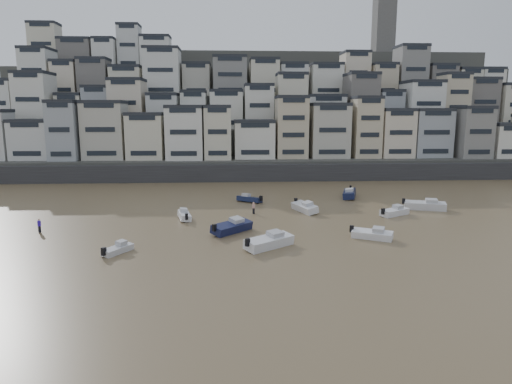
{
  "coord_description": "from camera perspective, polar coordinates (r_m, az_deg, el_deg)",
  "views": [
    {
      "loc": [
        6.04,
        -28.66,
        14.67
      ],
      "look_at": [
        9.37,
        30.0,
        4.0
      ],
      "focal_mm": 32.0,
      "sensor_mm": 36.0,
      "label": 1
    }
  ],
  "objects": [
    {
      "name": "hillside",
      "position": [
        133.79,
        0.48,
        9.58
      ],
      "size": [
        141.04,
        66.0,
        50.0
      ],
      "color": "#4C4C47",
      "rests_on": "ground"
    },
    {
      "name": "boat_j",
      "position": [
        49.59,
        -16.9,
        -6.72
      ],
      "size": [
        3.18,
        4.02,
        1.07
      ],
      "primitive_type": null,
      "rotation": [
        0.0,
        0.0,
        1.01
      ],
      "color": "silver",
      "rests_on": "ground"
    },
    {
      "name": "boat_c",
      "position": [
        55.25,
        -3.03,
        -4.22
      ],
      "size": [
        5.73,
        5.72,
        1.66
      ],
      "primitive_type": null,
      "rotation": [
        0.0,
        0.0,
        0.78
      ],
      "color": "#14193F",
      "rests_on": "ground"
    },
    {
      "name": "boat_i",
      "position": [
        78.55,
        11.61,
        -0.04
      ],
      "size": [
        3.94,
        6.72,
        1.74
      ],
      "primitive_type": null,
      "rotation": [
        0.0,
        0.0,
        -1.88
      ],
      "color": "#12193B",
      "rests_on": "ground"
    },
    {
      "name": "boat_e",
      "position": [
        66.54,
        6.09,
        -1.8
      ],
      "size": [
        3.73,
        6.13,
        1.59
      ],
      "primitive_type": null,
      "rotation": [
        0.0,
        0.0,
        -1.23
      ],
      "color": "silver",
      "rests_on": "ground"
    },
    {
      "name": "boat_f",
      "position": [
        62.6,
        -8.95,
        -2.78
      ],
      "size": [
        2.55,
        4.95,
        1.29
      ],
      "primitive_type": null,
      "rotation": [
        0.0,
        0.0,
        1.79
      ],
      "color": "white",
      "rests_on": "ground"
    },
    {
      "name": "boat_h",
      "position": [
        73.2,
        -0.82,
        -0.77
      ],
      "size": [
        4.63,
        3.96,
        1.26
      ],
      "primitive_type": null,
      "rotation": [
        0.0,
        0.0,
        2.51
      ],
      "color": "#121B3B",
      "rests_on": "ground"
    },
    {
      "name": "boat_a",
      "position": [
        49.23,
        1.66,
        -6.0
      ],
      "size": [
        6.3,
        5.44,
        1.72
      ],
      "primitive_type": null,
      "rotation": [
        0.0,
        0.0,
        0.64
      ],
      "color": "silver",
      "rests_on": "ground"
    },
    {
      "name": "person_blue",
      "position": [
        60.94,
        -25.46,
        -3.81
      ],
      "size": [
        0.44,
        0.44,
        1.74
      ],
      "primitive_type": null,
      "color": "#3518B9",
      "rests_on": "ground"
    },
    {
      "name": "boat_d",
      "position": [
        66.84,
        16.93,
        -2.22
      ],
      "size": [
        5.28,
        4.16,
        1.41
      ],
      "primitive_type": null,
      "rotation": [
        0.0,
        0.0,
        0.56
      ],
      "color": "white",
      "rests_on": "ground"
    },
    {
      "name": "boat_b",
      "position": [
        54.13,
        14.32,
        -5.01
      ],
      "size": [
        5.18,
        3.77,
        1.36
      ],
      "primitive_type": null,
      "rotation": [
        0.0,
        0.0,
        -0.48
      ],
      "color": "white",
      "rests_on": "ground"
    },
    {
      "name": "boat_g",
      "position": [
        72.13,
        20.37,
        -1.38
      ],
      "size": [
        6.77,
        3.95,
        1.75
      ],
      "primitive_type": null,
      "rotation": [
        0.0,
        0.0,
        -0.31
      ],
      "color": "silver",
      "rests_on": "ground"
    },
    {
      "name": "ground",
      "position": [
        32.75,
        -14.12,
        -16.64
      ],
      "size": [
        400.0,
        400.0,
        0.0
      ],
      "primitive_type": "plane",
      "color": "olive",
      "rests_on": "ground"
    },
    {
      "name": "person_pink",
      "position": [
        64.86,
        -0.3,
        -1.99
      ],
      "size": [
        0.44,
        0.44,
        1.74
      ],
      "primitive_type": null,
      "color": "tan",
      "rests_on": "ground"
    },
    {
      "name": "harbor_wall",
      "position": [
        94.63,
        -0.82,
        2.44
      ],
      "size": [
        140.0,
        3.0,
        3.5
      ],
      "primitive_type": "cube",
      "color": "#38383A",
      "rests_on": "ground"
    }
  ]
}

